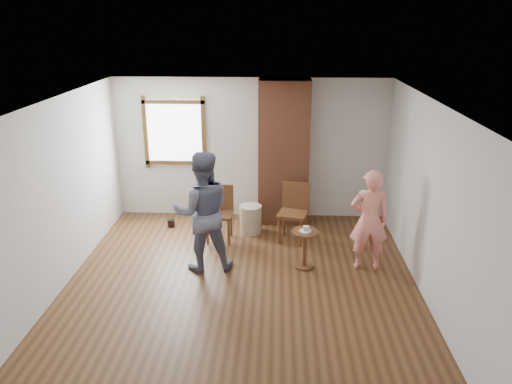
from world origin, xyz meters
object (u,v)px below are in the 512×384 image
Objects in this scene: dining_chair_right at (294,209)px; man at (202,212)px; side_table at (305,243)px; person_pink at (369,220)px; stoneware_crock at (251,219)px; dining_chair_left at (220,210)px.

dining_chair_right is 1.80m from man.
person_pink is (0.94, 0.03, 0.37)m from side_table.
dining_chair_right is (0.74, -0.25, 0.30)m from stoneware_crock.
dining_chair_right is 0.54× the size of man.
stoneware_crock is 0.27× the size of man.
dining_chair_right is at bearing -41.00° from person_pink.
stoneware_crock is 2.26m from person_pink.
stoneware_crock is at bearing 175.87° from dining_chair_right.
side_table is at bearing -55.12° from stoneware_crock.
stoneware_crock is at bearing 30.53° from dining_chair_left.
side_table is at bearing 170.28° from man.
man reaches higher than side_table.
man reaches higher than stoneware_crock.
dining_chair_right reaches higher than dining_chair_left.
man is (-1.52, -0.07, 0.51)m from side_table.
man is at bearing -94.87° from dining_chair_left.
stoneware_crock is 0.32× the size of person_pink.
dining_chair_left is 1.25m from dining_chair_right.
stoneware_crock is 0.84m from dining_chair_right.
dining_chair_left is 0.96× the size of dining_chair_right.
side_table is (1.39, -0.99, -0.12)m from dining_chair_left.
person_pink is at bearing 1.68° from side_table.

